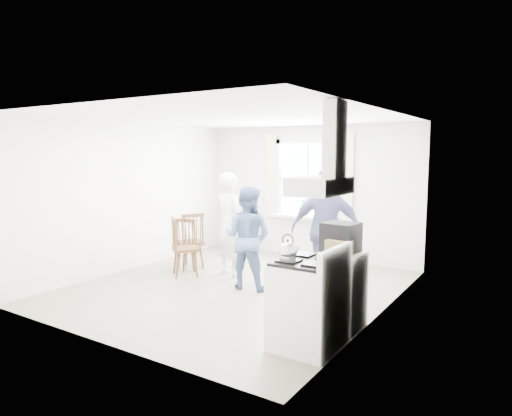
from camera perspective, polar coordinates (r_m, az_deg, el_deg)
The scene contains 16 objects.
room_shell at distance 6.92m, azimuth -2.60°, elevation 0.50°, with size 4.62×5.12×2.64m.
window_assembly at distance 9.01m, azimuth 6.43°, elevation 3.00°, with size 1.88×0.24×1.70m.
range_hood at distance 4.67m, azimuth 8.64°, elevation 4.70°, with size 0.45×0.76×0.94m.
shelf_unit at distance 9.74m, azimuth -1.38°, elevation -2.96°, with size 0.40×0.30×0.80m, color slate.
gas_stove at distance 5.00m, azimuth 6.62°, elevation -11.68°, with size 0.68×0.76×1.12m.
kettle at distance 4.82m, azimuth 3.99°, elevation -5.45°, with size 0.20×0.20×0.28m.
low_cabinet at distance 5.59m, azimuth 10.47°, elevation -10.08°, with size 0.50×0.55×0.90m, color silver.
stereo_stack at distance 5.53m, azimuth 10.57°, elevation -3.61°, with size 0.43×0.39×0.35m.
cardboard_box at distance 5.36m, azimuth 10.32°, elevation -4.91°, with size 0.27×0.19×0.17m, color olive.
windsor_chair_a at distance 8.19m, azimuth -8.57°, elevation -3.74°, with size 0.48×0.47×0.93m.
windsor_chair_b at distance 7.78m, azimuth -9.68°, elevation -3.98°, with size 0.59×0.59×1.01m.
windsor_chair_c at distance 8.20m, azimuth -8.05°, elevation -3.34°, with size 0.57×0.58×1.02m.
person_left at distance 7.67m, azimuth -3.33°, elevation -2.06°, with size 0.64×0.64×1.75m, color white.
person_mid at distance 6.99m, azimuth -1.07°, elevation -3.70°, with size 0.76×0.76×1.57m, color slate.
person_right at distance 6.99m, azimuth 8.79°, elevation -2.68°, with size 1.08×1.08×1.84m, color navy.
potted_plant at distance 8.98m, azimuth 6.02°, elevation 0.12°, with size 0.18×0.18×0.33m, color #337233.
Camera 1 is at (3.98, -5.61, 2.08)m, focal length 32.00 mm.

